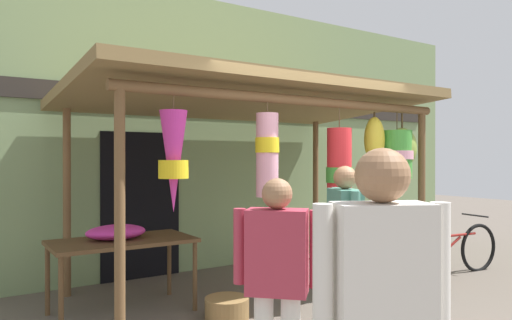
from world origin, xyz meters
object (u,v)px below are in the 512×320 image
Objects in this scene: parked_bicycle at (453,250)px; vendor_in_orange at (277,273)px; folding_chair at (404,260)px; customer_foreground at (382,313)px; flower_heap_on_table at (117,232)px; wicker_basket_by_table at (227,308)px; display_table at (122,246)px; shopper_by_bananas at (345,236)px.

parked_bicycle is 1.15× the size of vendor_in_orange.
customer_foreground is at bearing -141.93° from folding_chair.
vendor_in_orange is at bearing -159.80° from parked_bicycle.
flower_heap_on_table is 4.59m from parked_bicycle.
vendor_in_orange reaches higher than wicker_basket_by_table.
parked_bicycle is (4.47, -0.94, -0.51)m from flower_heap_on_table.
folding_chair is at bearing 38.07° from customer_foreground.
wicker_basket_by_table is at bearing 71.26° from vendor_in_orange.
display_table is 0.84× the size of parked_bicycle.
shopper_by_bananas is (1.52, -1.78, 0.22)m from display_table.
vendor_in_orange is at bearing 75.41° from customer_foreground.
vendor_in_orange is (0.32, -2.47, 0.02)m from flower_heap_on_table.
folding_chair is at bearing -28.06° from display_table.
vendor_in_orange reaches higher than display_table.
parked_bicycle reaches higher than wicker_basket_by_table.
shopper_by_bananas is (1.55, 1.84, -0.08)m from customer_foreground.
shopper_by_bananas reaches higher than wicker_basket_by_table.
customer_foreground reaches higher than display_table.
customer_foreground reaches higher than wicker_basket_by_table.
shopper_by_bananas reaches higher than flower_heap_on_table.
customer_foreground is (-0.31, -1.18, 0.12)m from vendor_in_orange.
vendor_in_orange is at bearing -82.71° from flower_heap_on_table.
shopper_by_bananas is (-1.21, -0.32, 0.42)m from folding_chair.
vendor_in_orange is 0.96× the size of shopper_by_bananas.
folding_chair is (2.73, -1.46, -0.21)m from display_table.
parked_bicycle is (1.69, 0.54, -0.16)m from folding_chair.
vendor_in_orange is (-2.46, -0.98, 0.38)m from folding_chair.
shopper_by_bananas reaches higher than parked_bicycle.
flower_heap_on_table is 0.42× the size of vendor_in_orange.
wicker_basket_by_table is (0.84, -0.77, -0.60)m from display_table.
display_table is at bearing 168.33° from parked_bicycle.
customer_foreground is at bearing -89.86° from flower_heap_on_table.
wicker_basket_by_table is 0.27× the size of customer_foreground.
shopper_by_bananas is at bearing 27.97° from vendor_in_orange.
display_table is 3.10m from folding_chair.
parked_bicycle is (4.42, -0.91, -0.36)m from display_table.
folding_chair is (2.77, -1.49, -0.36)m from flower_heap_on_table.
flower_heap_on_table is 0.37× the size of customer_foreground.
customer_foreground reaches higher than flower_heap_on_table.
vendor_in_orange is 0.90× the size of customer_foreground.
display_table is 0.16m from flower_heap_on_table.
parked_bicycle is at bearing 16.59° from shopper_by_bananas.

